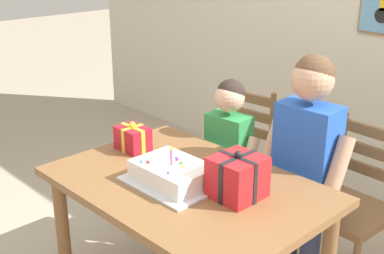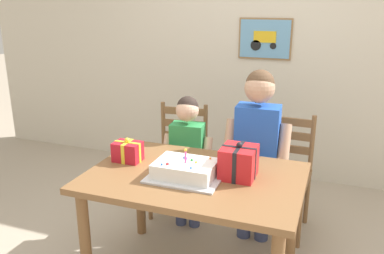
{
  "view_description": "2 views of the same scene",
  "coord_description": "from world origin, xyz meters",
  "px_view_note": "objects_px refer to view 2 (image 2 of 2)",
  "views": [
    {
      "loc": [
        1.6,
        -1.5,
        1.84
      ],
      "look_at": [
        -0.03,
        0.06,
        1.0
      ],
      "focal_mm": 48.07,
      "sensor_mm": 36.0,
      "label": 1
    },
    {
      "loc": [
        0.77,
        -2.15,
        1.77
      ],
      "look_at": [
        -0.08,
        0.18,
        0.98
      ],
      "focal_mm": 37.95,
      "sensor_mm": 36.0,
      "label": 2
    }
  ],
  "objects_px": {
    "birthday_cake": "(186,170)",
    "child_older": "(257,141)",
    "dining_table": "(194,190)",
    "gift_box_beside_cake": "(128,151)",
    "child_younger": "(187,150)",
    "chair_left": "(180,159)",
    "gift_box_red_large": "(239,162)",
    "chair_right": "(282,174)"
  },
  "relations": [
    {
      "from": "gift_box_beside_cake",
      "to": "child_younger",
      "type": "relative_size",
      "value": 0.17
    },
    {
      "from": "birthday_cake",
      "to": "gift_box_red_large",
      "type": "distance_m",
      "value": 0.32
    },
    {
      "from": "dining_table",
      "to": "child_older",
      "type": "bearing_deg",
      "value": 65.95
    },
    {
      "from": "dining_table",
      "to": "child_older",
      "type": "relative_size",
      "value": 1.0
    },
    {
      "from": "gift_box_beside_cake",
      "to": "gift_box_red_large",
      "type": "bearing_deg",
      "value": 0.29
    },
    {
      "from": "chair_left",
      "to": "child_older",
      "type": "relative_size",
      "value": 0.7
    },
    {
      "from": "gift_box_beside_cake",
      "to": "child_younger",
      "type": "height_order",
      "value": "child_younger"
    },
    {
      "from": "gift_box_red_large",
      "to": "chair_left",
      "type": "relative_size",
      "value": 0.24
    },
    {
      "from": "chair_right",
      "to": "child_older",
      "type": "bearing_deg",
      "value": -125.46
    },
    {
      "from": "child_younger",
      "to": "chair_right",
      "type": "bearing_deg",
      "value": 18.27
    },
    {
      "from": "chair_right",
      "to": "dining_table",
      "type": "bearing_deg",
      "value": -117.52
    },
    {
      "from": "birthday_cake",
      "to": "gift_box_red_large",
      "type": "height_order",
      "value": "gift_box_red_large"
    },
    {
      "from": "birthday_cake",
      "to": "child_older",
      "type": "bearing_deg",
      "value": 65.11
    },
    {
      "from": "birthday_cake",
      "to": "child_older",
      "type": "distance_m",
      "value": 0.71
    },
    {
      "from": "dining_table",
      "to": "gift_box_red_large",
      "type": "bearing_deg",
      "value": 14.08
    },
    {
      "from": "chair_left",
      "to": "birthday_cake",
      "type": "bearing_deg",
      "value": -65.84
    },
    {
      "from": "dining_table",
      "to": "gift_box_beside_cake",
      "type": "height_order",
      "value": "gift_box_beside_cake"
    },
    {
      "from": "dining_table",
      "to": "child_younger",
      "type": "bearing_deg",
      "value": 114.64
    },
    {
      "from": "dining_table",
      "to": "gift_box_beside_cake",
      "type": "xyz_separation_m",
      "value": [
        -0.49,
        0.06,
        0.17
      ]
    },
    {
      "from": "chair_left",
      "to": "chair_right",
      "type": "bearing_deg",
      "value": 0.01
    },
    {
      "from": "gift_box_red_large",
      "to": "gift_box_beside_cake",
      "type": "bearing_deg",
      "value": -179.71
    },
    {
      "from": "dining_table",
      "to": "chair_left",
      "type": "height_order",
      "value": "chair_left"
    },
    {
      "from": "gift_box_beside_cake",
      "to": "child_older",
      "type": "height_order",
      "value": "child_older"
    },
    {
      "from": "dining_table",
      "to": "chair_left",
      "type": "distance_m",
      "value": 0.95
    },
    {
      "from": "dining_table",
      "to": "gift_box_beside_cake",
      "type": "distance_m",
      "value": 0.52
    },
    {
      "from": "chair_right",
      "to": "child_younger",
      "type": "bearing_deg",
      "value": -161.73
    },
    {
      "from": "gift_box_red_large",
      "to": "chair_right",
      "type": "distance_m",
      "value": 0.86
    },
    {
      "from": "dining_table",
      "to": "gift_box_red_large",
      "type": "relative_size",
      "value": 5.82
    },
    {
      "from": "birthday_cake",
      "to": "chair_left",
      "type": "bearing_deg",
      "value": 114.16
    },
    {
      "from": "child_older",
      "to": "gift_box_beside_cake",
      "type": "bearing_deg",
      "value": -144.94
    },
    {
      "from": "gift_box_beside_cake",
      "to": "child_older",
      "type": "distance_m",
      "value": 0.92
    },
    {
      "from": "chair_left",
      "to": "chair_right",
      "type": "height_order",
      "value": "same"
    },
    {
      "from": "birthday_cake",
      "to": "child_older",
      "type": "relative_size",
      "value": 0.34
    },
    {
      "from": "gift_box_beside_cake",
      "to": "child_older",
      "type": "bearing_deg",
      "value": 35.06
    },
    {
      "from": "chair_left",
      "to": "gift_box_beside_cake",
      "type": "bearing_deg",
      "value": -94.58
    },
    {
      "from": "dining_table",
      "to": "gift_box_beside_cake",
      "type": "bearing_deg",
      "value": 172.95
    },
    {
      "from": "child_older",
      "to": "birthday_cake",
      "type": "bearing_deg",
      "value": -114.89
    },
    {
      "from": "birthday_cake",
      "to": "gift_box_beside_cake",
      "type": "height_order",
      "value": "birthday_cake"
    },
    {
      "from": "child_older",
      "to": "child_younger",
      "type": "relative_size",
      "value": 1.21
    },
    {
      "from": "chair_left",
      "to": "child_younger",
      "type": "distance_m",
      "value": 0.34
    },
    {
      "from": "chair_left",
      "to": "child_older",
      "type": "bearing_deg",
      "value": -18.44
    },
    {
      "from": "gift_box_beside_cake",
      "to": "child_older",
      "type": "relative_size",
      "value": 0.14
    }
  ]
}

